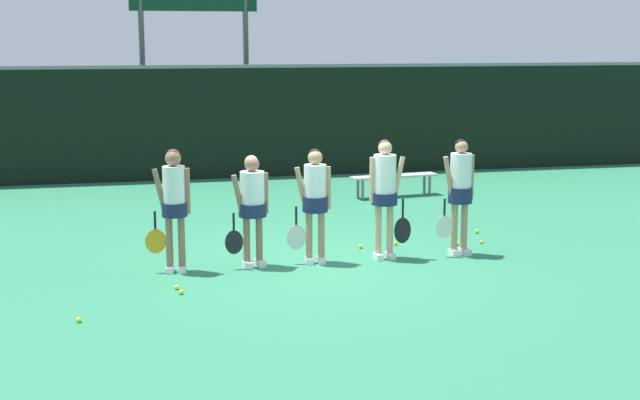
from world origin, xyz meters
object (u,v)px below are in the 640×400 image
object	(u,v)px
bench_courtside	(394,178)
tennis_ball_6	(79,320)
tennis_ball_3	(457,244)
tennis_ball_2	(481,242)
tennis_ball_4	(396,243)
tennis_ball_7	(181,292)
player_1	(252,201)
tennis_ball_1	(177,287)
tennis_ball_0	(477,231)
player_4	(460,187)
scoreboard	(194,10)
player_2	(315,196)
player_0	(174,199)
tennis_ball_5	(361,246)
player_3	(385,188)

from	to	relation	value
bench_courtside	tennis_ball_6	world-z (taller)	bench_courtside
tennis_ball_3	tennis_ball_2	bearing A→B (deg)	3.38
tennis_ball_4	tennis_ball_7	size ratio (longest dim) A/B	1.04
tennis_ball_6	tennis_ball_2	bearing A→B (deg)	23.63
player_1	tennis_ball_3	xyz separation A→B (m)	(3.43, 0.58, -0.95)
tennis_ball_1	tennis_ball_6	bearing A→B (deg)	-136.99
tennis_ball_0	tennis_ball_2	xyz separation A→B (m)	(-0.24, -0.76, -0.00)
tennis_ball_2	bench_courtside	bearing A→B (deg)	90.54
player_4	scoreboard	bearing A→B (deg)	97.06
player_2	player_4	distance (m)	2.28
player_1	player_2	size ratio (longest dim) A/B	0.96
tennis_ball_7	bench_courtside	bearing A→B (deg)	52.14
tennis_ball_7	player_2	bearing A→B (deg)	30.88
tennis_ball_0	bench_courtside	bearing A→B (deg)	94.35
tennis_ball_4	bench_courtside	bearing A→B (deg)	72.63
tennis_ball_0	tennis_ball_7	distance (m)	5.85
bench_courtside	player_0	xyz separation A→B (m)	(-4.94, -5.19, 0.66)
player_4	tennis_ball_5	world-z (taller)	player_4
player_4	tennis_ball_2	bearing A→B (deg)	33.72
player_1	tennis_ball_0	world-z (taller)	player_1
player_0	tennis_ball_0	size ratio (longest dim) A/B	24.79
bench_courtside	tennis_ball_0	world-z (taller)	bench_courtside
scoreboard	player_2	size ratio (longest dim) A/B	3.03
player_1	player_2	bearing A→B (deg)	-9.77
player_3	tennis_ball_7	xyz separation A→B (m)	(-3.16, -1.26, -1.05)
player_4	bench_courtside	bearing A→B (deg)	73.61
player_0	tennis_ball_3	distance (m)	4.70
player_2	player_4	bearing A→B (deg)	6.34
player_3	tennis_ball_3	xyz separation A→B (m)	(1.40, 0.55, -1.05)
tennis_ball_5	player_1	bearing A→B (deg)	-158.20
tennis_ball_2	player_0	bearing A→B (deg)	-172.55
tennis_ball_2	player_4	bearing A→B (deg)	-136.61
player_2	tennis_ball_0	xyz separation A→B (m)	(3.17, 1.36, -0.98)
player_0	player_4	size ratio (longest dim) A/B	0.99
tennis_ball_3	tennis_ball_5	size ratio (longest dim) A/B	1.01
tennis_ball_1	tennis_ball_7	size ratio (longest dim) A/B	1.05
tennis_ball_0	tennis_ball_5	world-z (taller)	tennis_ball_0
bench_courtside	tennis_ball_2	world-z (taller)	bench_courtside
scoreboard	tennis_ball_6	bearing A→B (deg)	-101.68
tennis_ball_6	tennis_ball_7	distance (m)	1.56
player_1	tennis_ball_1	xyz separation A→B (m)	(-1.18, -0.99, -0.94)
tennis_ball_3	bench_courtside	bearing A→B (deg)	85.12
player_4	tennis_ball_0	world-z (taller)	player_4
player_2	tennis_ball_2	world-z (taller)	player_2
tennis_ball_4	player_4	bearing A→B (deg)	-48.23
player_2	bench_courtside	bearing A→B (deg)	67.45
player_2	player_1	bearing A→B (deg)	-172.40
player_0	player_3	world-z (taller)	player_3
tennis_ball_6	player_0	bearing A→B (deg)	58.48
tennis_ball_2	tennis_ball_4	world-z (taller)	tennis_ball_4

